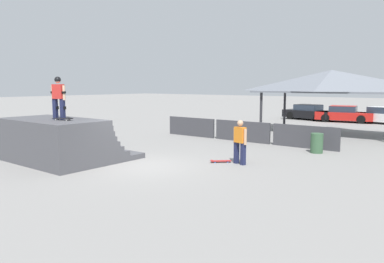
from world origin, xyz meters
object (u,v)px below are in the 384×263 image
object	(u,v)px
bystander_walking	(240,140)
trash_bin	(317,143)
skater_on_deck	(58,95)
skateboard_on_deck	(63,119)
parked_car_black	(309,113)
skateboard_on_ground	(220,161)
parked_car_red	(344,114)

from	to	relation	value
bystander_walking	trash_bin	world-z (taller)	bystander_walking
skater_on_deck	skateboard_on_deck	bearing A→B (deg)	-32.73
bystander_walking	trash_bin	xyz separation A→B (m)	(1.42, 4.03, -0.48)
bystander_walking	parked_car_black	xyz separation A→B (m)	(-4.59, 18.82, -0.31)
skater_on_deck	skateboard_on_deck	distance (m)	0.96
skateboard_on_ground	trash_bin	size ratio (longest dim) A/B	0.83
parked_car_black	parked_car_red	xyz separation A→B (m)	(2.88, -0.15, -0.00)
parked_car_black	trash_bin	bearing A→B (deg)	-56.53
skateboard_on_deck	bystander_walking	size ratio (longest dim) A/B	0.52
skateboard_on_ground	parked_car_black	world-z (taller)	parked_car_black
parked_car_black	skater_on_deck	bearing A→B (deg)	-80.82
skateboard_on_deck	skateboard_on_ground	world-z (taller)	skateboard_on_deck
bystander_walking	parked_car_red	distance (m)	18.76
trash_bin	parked_car_black	xyz separation A→B (m)	(-6.01, 14.80, 0.18)
skater_on_deck	parked_car_black	size ratio (longest dim) A/B	0.35
skater_on_deck	bystander_walking	bearing A→B (deg)	17.78
skater_on_deck	trash_bin	distance (m)	10.71
skateboard_on_deck	parked_car_black	world-z (taller)	skateboard_on_deck
skateboard_on_ground	trash_bin	world-z (taller)	trash_bin
skater_on_deck	skateboard_on_deck	xyz separation A→B (m)	(0.43, -0.11, -0.85)
skater_on_deck	trash_bin	bearing A→B (deg)	31.28
bystander_walking	trash_bin	bearing A→B (deg)	-93.71
parked_car_red	trash_bin	bearing A→B (deg)	-87.10
parked_car_red	skater_on_deck	bearing A→B (deg)	-108.58
bystander_walking	parked_car_black	world-z (taller)	bystander_walking
skateboard_on_deck	skateboard_on_ground	distance (m)	5.98
skateboard_on_ground	parked_car_red	world-z (taller)	parked_car_red
bystander_walking	parked_car_black	distance (m)	19.38
skateboard_on_deck	parked_car_black	size ratio (longest dim) A/B	0.19
skateboard_on_ground	parked_car_black	distance (m)	19.41
bystander_walking	trash_bin	distance (m)	4.30
trash_bin	parked_car_black	size ratio (longest dim) A/B	0.19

